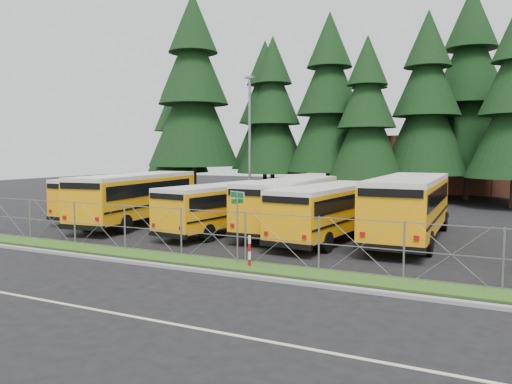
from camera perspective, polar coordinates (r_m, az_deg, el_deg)
ground at (r=20.12m, az=2.66°, el=-7.76°), size 120.00×120.00×0.00m
curb at (r=17.38m, az=-1.47°, el=-9.55°), size 50.00×0.25×0.12m
grass_verge at (r=18.60m, az=0.55°, el=-8.69°), size 50.00×1.40×0.06m
road_lane_line at (r=13.42m, az=-11.50°, el=-14.20°), size 50.00×0.12×0.01m
chainlink_fence at (r=19.03m, az=1.47°, el=-5.41°), size 44.00×0.10×2.00m
brick_building at (r=58.08m, az=24.35°, el=2.93°), size 22.00×10.00×6.00m
bus_0 at (r=33.34m, az=-15.20°, el=-0.62°), size 2.74×10.40×2.71m
bus_1 at (r=30.32m, az=-13.09°, el=-0.80°), size 3.90×11.69×3.01m
bus_3 at (r=26.68m, az=-3.40°, el=-1.87°), size 3.58×10.11×2.59m
bus_4 at (r=26.76m, az=4.12°, el=-1.57°), size 2.70×10.91×2.85m
bus_5 at (r=24.57m, az=8.53°, el=-2.35°), size 3.37×10.47×2.70m
bus_6 at (r=25.23m, az=17.21°, el=-1.84°), size 2.99×11.96×3.12m
street_sign at (r=18.96m, az=-2.14°, el=-2.28°), size 0.77×0.51×2.81m
striped_bollard at (r=18.75m, az=-0.75°, el=-6.80°), size 0.11×0.11×1.20m
light_standard at (r=39.23m, az=-0.73°, el=6.37°), size 0.70×0.35×10.14m
conifer_0 at (r=54.18m, az=-8.93°, el=7.61°), size 6.49×6.49×14.34m
conifer_1 at (r=49.94m, az=-7.15°, el=10.97°), size 8.90×8.90×19.69m
conifer_2 at (r=48.48m, az=1.91°, el=8.59°), size 6.92×6.92×15.30m
conifer_3 at (r=46.34m, az=8.33°, el=9.69°), size 7.62×7.62×16.86m
conifer_4 at (r=42.66m, az=12.52°, el=8.05°), size 6.27×6.27×13.87m
conifer_5 at (r=44.98m, az=18.90°, el=9.18°), size 7.29×7.29×16.13m
conifer_10 at (r=55.09m, az=1.03°, el=8.67°), size 7.40×7.40×16.36m
conifer_11 at (r=53.78m, az=12.74°, el=8.17°), size 6.99×6.99×15.46m
conifer_12 at (r=49.06m, az=23.20°, el=10.30°), size 8.57×8.57×18.94m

